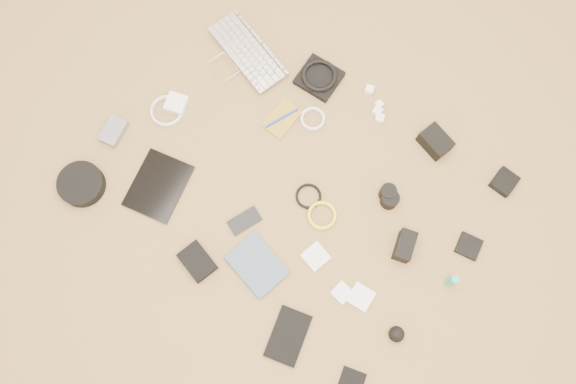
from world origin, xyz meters
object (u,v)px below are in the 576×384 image
Objects in this scene: laptop at (237,59)px; paperback at (241,279)px; headphone_case at (81,184)px; phone at (245,221)px; tablet at (158,186)px; dslr_camera at (435,142)px.

laptop reaches higher than paperback.
headphone_case reaches higher than paperback.
phone is at bearing 21.78° from headphone_case.
phone is at bearing 1.12° from tablet.
paperback is at bearing -93.28° from dslr_camera.
paperback is at bearing 4.20° from headphone_case.
tablet is 1.23× the size of paperback.
laptop reaches higher than phone.
headphone_case is 0.87× the size of paperback.
tablet is 0.28m from headphone_case.
paperback is at bearing -33.89° from phone.
paperback is (0.46, -0.11, 0.00)m from tablet.
tablet is (-0.77, -0.73, -0.03)m from dslr_camera.
tablet is (0.06, -0.59, -0.01)m from laptop.
phone is (0.35, 0.07, -0.00)m from tablet.
headphone_case is 0.70m from paperback.
laptop is 3.07× the size of dslr_camera.
tablet is 0.47m from paperback.
phone is 0.60× the size of paperback.
phone is 0.21m from paperback.
paperback reaches higher than tablet.
laptop is 0.59m from tablet.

